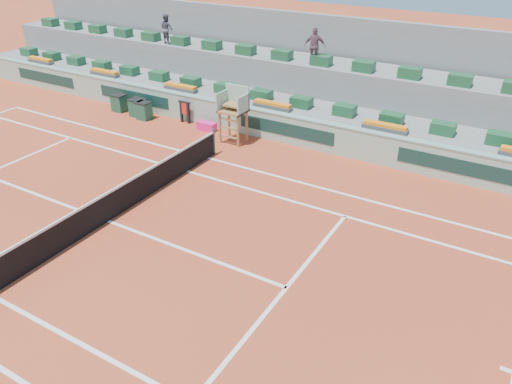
# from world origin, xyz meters

# --- Properties ---
(ground) EXTENTS (90.00, 90.00, 0.00)m
(ground) POSITION_xyz_m (0.00, 0.00, 0.00)
(ground) COLOR #A63B20
(ground) RESTS_ON ground
(seating_tier_lower) EXTENTS (36.00, 4.00, 1.20)m
(seating_tier_lower) POSITION_xyz_m (0.00, 10.70, 0.60)
(seating_tier_lower) COLOR gray
(seating_tier_lower) RESTS_ON ground
(seating_tier_upper) EXTENTS (36.00, 2.40, 2.60)m
(seating_tier_upper) POSITION_xyz_m (0.00, 12.30, 1.30)
(seating_tier_upper) COLOR gray
(seating_tier_upper) RESTS_ON ground
(stadium_back_wall) EXTENTS (36.00, 0.40, 4.40)m
(stadium_back_wall) POSITION_xyz_m (0.00, 13.90, 2.20)
(stadium_back_wall) COLOR gray
(stadium_back_wall) RESTS_ON ground
(player_bag) EXTENTS (0.88, 0.39, 0.39)m
(player_bag) POSITION_xyz_m (-1.75, 7.88, 0.20)
(player_bag) COLOR #F7208B
(player_bag) RESTS_ON ground
(spectator_left) EXTENTS (0.85, 0.73, 1.49)m
(spectator_left) POSITION_xyz_m (-6.78, 11.61, 3.35)
(spectator_left) COLOR #535361
(spectator_left) RESTS_ON seating_tier_upper
(spectator_mid) EXTENTS (1.04, 0.70, 1.65)m
(spectator_mid) POSITION_xyz_m (1.67, 11.61, 3.42)
(spectator_mid) COLOR #7D5362
(spectator_mid) RESTS_ON seating_tier_upper
(court_lines) EXTENTS (23.89, 11.09, 0.01)m
(court_lines) POSITION_xyz_m (0.00, 0.00, 0.01)
(court_lines) COLOR white
(court_lines) RESTS_ON ground
(tennis_net) EXTENTS (0.10, 11.97, 1.10)m
(tennis_net) POSITION_xyz_m (0.00, 0.00, 0.53)
(tennis_net) COLOR black
(tennis_net) RESTS_ON ground
(advertising_hoarding) EXTENTS (36.00, 0.34, 1.26)m
(advertising_hoarding) POSITION_xyz_m (0.02, 8.50, 0.63)
(advertising_hoarding) COLOR #94BAA3
(advertising_hoarding) RESTS_ON ground
(umpire_chair) EXTENTS (1.10, 0.90, 2.40)m
(umpire_chair) POSITION_xyz_m (0.00, 7.50, 1.54)
(umpire_chair) COLOR #936337
(umpire_chair) RESTS_ON ground
(seat_row_lower) EXTENTS (32.90, 0.60, 0.44)m
(seat_row_lower) POSITION_xyz_m (0.00, 9.80, 1.42)
(seat_row_lower) COLOR #1B512D
(seat_row_lower) RESTS_ON seating_tier_lower
(seat_row_upper) EXTENTS (32.90, 0.60, 0.44)m
(seat_row_upper) POSITION_xyz_m (0.00, 11.70, 2.82)
(seat_row_upper) COLOR #1B512D
(seat_row_upper) RESTS_ON seating_tier_upper
(flower_planters) EXTENTS (26.80, 0.36, 0.28)m
(flower_planters) POSITION_xyz_m (-1.50, 9.00, 1.33)
(flower_planters) COLOR #4C4C4C
(flower_planters) RESTS_ON seating_tier_lower
(drink_cooler_a) EXTENTS (0.66, 0.57, 0.84)m
(drink_cooler_a) POSITION_xyz_m (-5.15, 7.54, 0.42)
(drink_cooler_a) COLOR #184934
(drink_cooler_a) RESTS_ON ground
(drink_cooler_b) EXTENTS (0.75, 0.65, 0.84)m
(drink_cooler_b) POSITION_xyz_m (-5.68, 7.72, 0.42)
(drink_cooler_b) COLOR #184934
(drink_cooler_b) RESTS_ON ground
(drink_cooler_c) EXTENTS (0.67, 0.58, 0.84)m
(drink_cooler_c) POSITION_xyz_m (-6.97, 7.78, 0.42)
(drink_cooler_c) COLOR #184934
(drink_cooler_c) RESTS_ON ground
(towel_rack) EXTENTS (0.66, 0.11, 1.03)m
(towel_rack) POSITION_xyz_m (-3.18, 8.16, 0.60)
(towel_rack) COLOR black
(towel_rack) RESTS_ON ground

